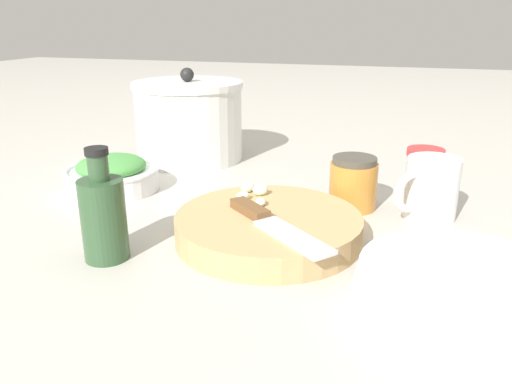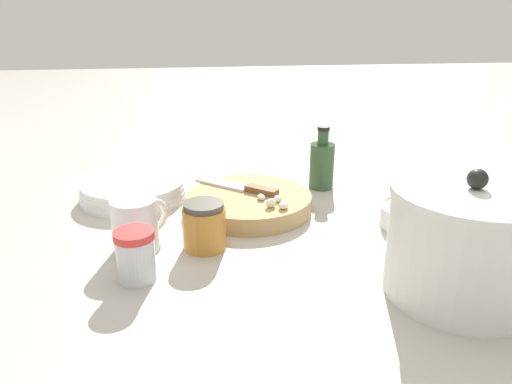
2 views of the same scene
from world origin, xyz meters
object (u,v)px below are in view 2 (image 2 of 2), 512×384
object	(u,v)px
chef_knife	(241,187)
garlic_cloves	(274,201)
stock_pot	(467,242)
plate_stack	(134,190)
cutting_board	(249,202)
herb_bowl	(423,212)
spice_jar	(136,255)
oil_bottle	(322,164)
honey_jar	(204,226)
coffee_mug	(136,224)

from	to	relation	value
chef_knife	garlic_cloves	distance (m)	0.11
stock_pot	garlic_cloves	bearing A→B (deg)	-50.97
plate_stack	stock_pot	world-z (taller)	stock_pot
cutting_board	chef_knife	distance (m)	0.04
cutting_board	herb_bowl	bearing A→B (deg)	159.56
plate_stack	stock_pot	distance (m)	0.68
stock_pot	spice_jar	bearing A→B (deg)	-11.57
cutting_board	chef_knife	size ratio (longest dim) A/B	1.52
chef_knife	stock_pot	xyz separation A→B (m)	(-0.28, 0.38, 0.04)
oil_bottle	honey_jar	bearing A→B (deg)	44.39
herb_bowl	stock_pot	size ratio (longest dim) A/B	0.72
herb_bowl	spice_jar	bearing A→B (deg)	14.08
garlic_cloves	stock_pot	world-z (taller)	stock_pot
garlic_cloves	stock_pot	bearing A→B (deg)	129.03
coffee_mug	garlic_cloves	bearing A→B (deg)	-161.49
honey_jar	oil_bottle	size ratio (longest dim) A/B	0.58
garlic_cloves	oil_bottle	world-z (taller)	oil_bottle
oil_bottle	stock_pot	xyz separation A→B (m)	(-0.09, 0.46, 0.02)
plate_stack	honey_jar	world-z (taller)	honey_jar
cutting_board	plate_stack	distance (m)	0.26
cutting_board	spice_jar	bearing A→B (deg)	51.06
cutting_board	coffee_mug	world-z (taller)	coffee_mug
garlic_cloves	coffee_mug	bearing A→B (deg)	18.51
stock_pot	honey_jar	bearing A→B (deg)	-27.52
chef_knife	garlic_cloves	world-z (taller)	garlic_cloves
cutting_board	honey_jar	distance (m)	0.18
chef_knife	spice_jar	bearing A→B (deg)	-173.84
herb_bowl	oil_bottle	world-z (taller)	oil_bottle
honey_jar	stock_pot	size ratio (longest dim) A/B	0.37
garlic_cloves	herb_bowl	xyz separation A→B (m)	(-0.28, 0.06, -0.01)
spice_jar	coffee_mug	world-z (taller)	coffee_mug
chef_knife	coffee_mug	bearing A→B (deg)	172.27
chef_knife	oil_bottle	world-z (taller)	oil_bottle
cutting_board	spice_jar	distance (m)	0.32
spice_jar	garlic_cloves	bearing A→B (deg)	-142.40
cutting_board	herb_bowl	size ratio (longest dim) A/B	1.56
herb_bowl	stock_pot	distance (m)	0.24
coffee_mug	honey_jar	size ratio (longest dim) A/B	1.15
honey_jar	stock_pot	distance (m)	0.41
garlic_cloves	coffee_mug	distance (m)	0.26
cutting_board	plate_stack	world-z (taller)	plate_stack
honey_jar	oil_bottle	xyz separation A→B (m)	(-0.27, -0.27, 0.02)
chef_knife	plate_stack	world-z (taller)	chef_knife
coffee_mug	stock_pot	bearing A→B (deg)	157.44
plate_stack	stock_pot	xyz separation A→B (m)	(-0.51, 0.44, 0.06)
spice_jar	oil_bottle	bearing A→B (deg)	-136.38
garlic_cloves	stock_pot	distance (m)	0.37
coffee_mug	plate_stack	xyz separation A→B (m)	(0.03, -0.24, -0.03)
herb_bowl	honey_jar	size ratio (longest dim) A/B	1.95
oil_bottle	stock_pot	bearing A→B (deg)	101.35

